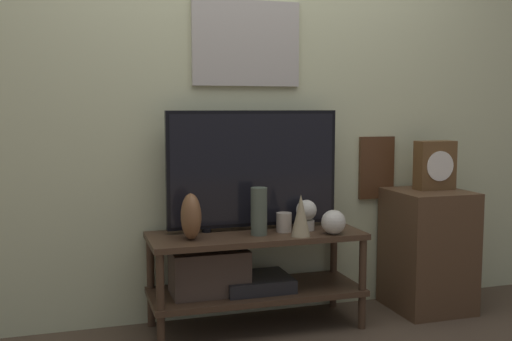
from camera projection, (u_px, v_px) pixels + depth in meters
wall_back at (243, 74)px, 3.31m from camera, size 6.40×0.08×2.70m
media_console at (240, 270)px, 3.14m from camera, size 1.12×0.43×0.51m
television at (253, 169)px, 3.20m from camera, size 0.94×0.05×0.64m
vase_round_glass at (333, 222)px, 3.11m from camera, size 0.13×0.13×0.13m
vase_slim_bronze at (301, 215)px, 3.05m from camera, size 0.10×0.10×0.22m
vase_tall_ceramic at (259, 211)px, 3.08m from camera, size 0.09×0.09×0.25m
vase_urn_stoneware at (191, 217)px, 2.97m from camera, size 0.10×0.15×0.23m
candle_jar at (284, 222)px, 3.17m from camera, size 0.08×0.08×0.10m
decorative_bust at (306, 213)px, 3.21m from camera, size 0.11×0.11×0.16m
side_table at (428, 250)px, 3.46m from camera, size 0.42×0.43×0.70m
mantel_clock at (435, 165)px, 3.46m from camera, size 0.23×0.11×0.28m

